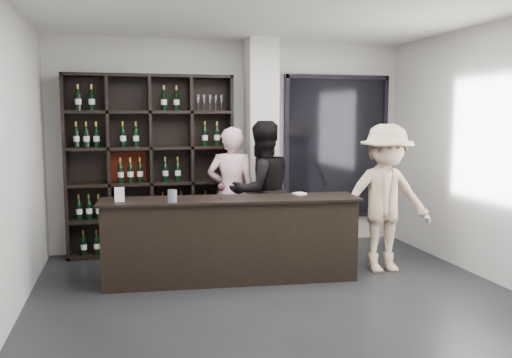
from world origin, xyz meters
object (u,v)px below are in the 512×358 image
object	(u,v)px
wine_shelf	(151,165)
tasting_counter	(231,239)
taster_pink	(232,193)
taster_black	(261,192)
customer	(385,198)

from	to	relation	value
wine_shelf	tasting_counter	distance (m)	1.82
taster_pink	wine_shelf	bearing A→B (deg)	-11.27
taster_black	tasting_counter	bearing A→B (deg)	38.38
tasting_counter	customer	bearing A→B (deg)	3.19
customer	wine_shelf	bearing A→B (deg)	152.23
wine_shelf	tasting_counter	world-z (taller)	wine_shelf
wine_shelf	taster_black	bearing A→B (deg)	-27.99
taster_pink	customer	world-z (taller)	customer
taster_pink	taster_black	distance (m)	0.41
taster_black	customer	xyz separation A→B (m)	(1.32, -0.80, -0.02)
taster_black	customer	size ratio (longest dim) A/B	1.02
taster_pink	tasting_counter	bearing A→B (deg)	93.27
customer	tasting_counter	bearing A→B (deg)	-179.68
wine_shelf	taster_pink	bearing A→B (deg)	-26.14
tasting_counter	taster_pink	world-z (taller)	taster_pink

